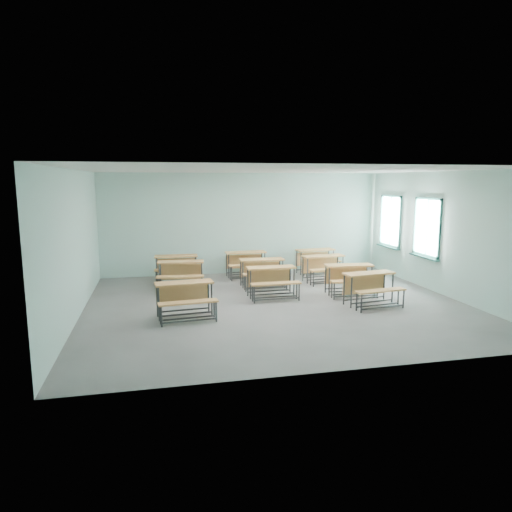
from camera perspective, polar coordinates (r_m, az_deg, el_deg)
The scene contains 11 objects.
room at distance 10.84m, azimuth 3.01°, elevation 2.20°, with size 9.04×8.04×3.24m.
desk_unit_r0c0 at distance 10.01m, azimuth -8.84°, elevation -4.78°, with size 1.32×0.95×0.78m.
desk_unit_r0c2 at distance 11.22m, azimuth 14.21°, elevation -3.41°, with size 1.34×0.99×0.78m.
desk_unit_r1c1 at distance 11.62m, azimuth 2.01°, elevation -2.68°, with size 1.25×0.85×0.78m.
desk_unit_r1c2 at distance 12.16m, azimuth 11.67°, elevation -2.33°, with size 1.31×0.93×0.78m.
desk_unit_r2c0 at distance 12.59m, azimuth -9.39°, elevation -1.86°, with size 1.33×0.96×0.78m.
desk_unit_r2c1 at distance 12.77m, azimuth 0.83°, elevation -1.57°, with size 1.25×0.84×0.78m.
desk_unit_r2c2 at distance 13.54m, azimuth 8.58°, elevation -1.05°, with size 1.32×0.95×0.78m.
desk_unit_r3c0 at distance 13.58m, azimuth -9.93°, elevation -1.05°, with size 1.28×0.88×0.78m.
desk_unit_r3c1 at distance 14.08m, azimuth -1.19°, elevation -0.54°, with size 1.28×0.88×0.78m.
desk_unit_r3c2 at distance 14.72m, azimuth 7.59°, elevation -0.19°, with size 1.33×0.97×0.78m.
Camera 1 is at (-2.80, -10.33, 2.96)m, focal length 32.00 mm.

